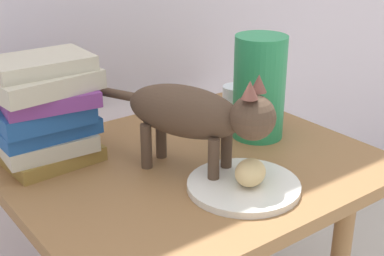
{
  "coord_description": "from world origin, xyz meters",
  "views": [
    {
      "loc": [
        -0.64,
        -0.85,
        1.09
      ],
      "look_at": [
        0.0,
        0.0,
        0.65
      ],
      "focal_mm": 50.05,
      "sensor_mm": 36.0,
      "label": 1
    }
  ],
  "objects_px": {
    "cat": "(197,114)",
    "green_vase": "(259,87)",
    "candle_jar": "(235,103)",
    "book_stack": "(46,112)",
    "plate": "(244,186)",
    "bread_roll": "(250,172)",
    "side_table": "(192,192)"
  },
  "relations": [
    {
      "from": "cat",
      "to": "book_stack",
      "type": "xyz_separation_m",
      "value": [
        -0.23,
        0.22,
        -0.01
      ]
    },
    {
      "from": "cat",
      "to": "book_stack",
      "type": "height_order",
      "value": "book_stack"
    },
    {
      "from": "book_stack",
      "to": "green_vase",
      "type": "height_order",
      "value": "green_vase"
    },
    {
      "from": "cat",
      "to": "green_vase",
      "type": "bearing_deg",
      "value": 15.64
    },
    {
      "from": "bread_roll",
      "to": "green_vase",
      "type": "height_order",
      "value": "green_vase"
    },
    {
      "from": "plate",
      "to": "candle_jar",
      "type": "distance_m",
      "value": 0.4
    },
    {
      "from": "bread_roll",
      "to": "candle_jar",
      "type": "distance_m",
      "value": 0.4
    },
    {
      "from": "bread_roll",
      "to": "cat",
      "type": "relative_size",
      "value": 0.18
    },
    {
      "from": "plate",
      "to": "green_vase",
      "type": "relative_size",
      "value": 0.91
    },
    {
      "from": "cat",
      "to": "plate",
      "type": "bearing_deg",
      "value": -74.85
    },
    {
      "from": "plate",
      "to": "green_vase",
      "type": "distance_m",
      "value": 0.3
    },
    {
      "from": "plate",
      "to": "cat",
      "type": "relative_size",
      "value": 0.51
    },
    {
      "from": "plate",
      "to": "green_vase",
      "type": "xyz_separation_m",
      "value": [
        0.21,
        0.18,
        0.12
      ]
    },
    {
      "from": "plate",
      "to": "green_vase",
      "type": "height_order",
      "value": "green_vase"
    },
    {
      "from": "side_table",
      "to": "book_stack",
      "type": "xyz_separation_m",
      "value": [
        -0.25,
        0.18,
        0.2
      ]
    },
    {
      "from": "side_table",
      "to": "book_stack",
      "type": "distance_m",
      "value": 0.37
    },
    {
      "from": "side_table",
      "to": "candle_jar",
      "type": "xyz_separation_m",
      "value": [
        0.26,
        0.15,
        0.11
      ]
    },
    {
      "from": "bread_roll",
      "to": "candle_jar",
      "type": "xyz_separation_m",
      "value": [
        0.24,
        0.32,
        -0.0
      ]
    },
    {
      "from": "side_table",
      "to": "plate",
      "type": "bearing_deg",
      "value": -87.47
    },
    {
      "from": "plate",
      "to": "side_table",
      "type": "bearing_deg",
      "value": 92.53
    },
    {
      "from": "plate",
      "to": "bread_roll",
      "type": "bearing_deg",
      "value": -54.3
    },
    {
      "from": "plate",
      "to": "book_stack",
      "type": "distance_m",
      "value": 0.44
    },
    {
      "from": "green_vase",
      "to": "candle_jar",
      "type": "bearing_deg",
      "value": 72.21
    },
    {
      "from": "bread_roll",
      "to": "side_table",
      "type": "bearing_deg",
      "value": 94.76
    },
    {
      "from": "cat",
      "to": "bread_roll",
      "type": "bearing_deg",
      "value": -72.96
    },
    {
      "from": "green_vase",
      "to": "plate",
      "type": "bearing_deg",
      "value": -138.86
    },
    {
      "from": "bread_roll",
      "to": "candle_jar",
      "type": "relative_size",
      "value": 0.94
    },
    {
      "from": "cat",
      "to": "book_stack",
      "type": "distance_m",
      "value": 0.32
    },
    {
      "from": "green_vase",
      "to": "candle_jar",
      "type": "distance_m",
      "value": 0.16
    },
    {
      "from": "bread_roll",
      "to": "plate",
      "type": "bearing_deg",
      "value": 125.7
    },
    {
      "from": "bread_roll",
      "to": "cat",
      "type": "bearing_deg",
      "value": 107.04
    },
    {
      "from": "bread_roll",
      "to": "cat",
      "type": "xyz_separation_m",
      "value": [
        -0.04,
        0.12,
        0.09
      ]
    }
  ]
}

